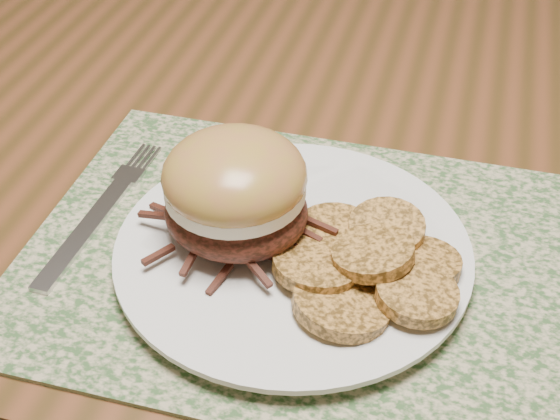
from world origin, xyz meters
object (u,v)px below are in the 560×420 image
(dinner_plate, at_px, (293,253))
(pork_sandwich, at_px, (235,191))
(fork, at_px, (102,210))
(dining_table, at_px, (233,141))

(dinner_plate, relative_size, pork_sandwich, 1.79)
(pork_sandwich, relative_size, fork, 0.72)
(dining_table, relative_size, fork, 7.49)
(dining_table, xyz_separation_m, dinner_plate, (0.14, -0.26, 0.09))
(pork_sandwich, height_order, fork, pork_sandwich)
(dining_table, distance_m, fork, 0.26)
(pork_sandwich, xyz_separation_m, fork, (-0.12, 0.01, -0.06))
(dinner_plate, xyz_separation_m, pork_sandwich, (-0.05, 0.00, 0.05))
(dining_table, bearing_deg, pork_sandwich, -70.57)
(fork, bearing_deg, dinner_plate, -2.82)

